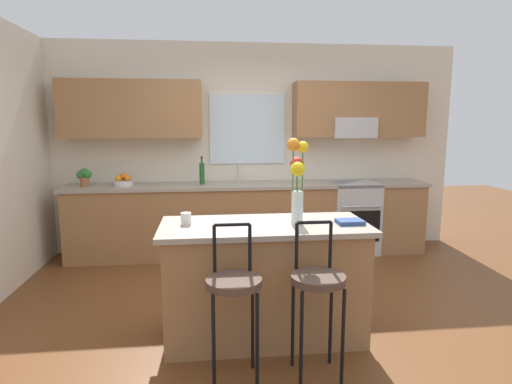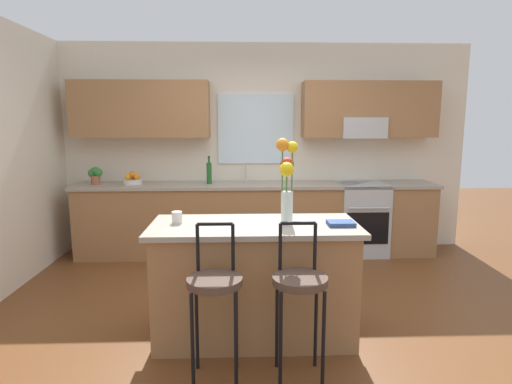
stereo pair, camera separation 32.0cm
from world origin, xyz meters
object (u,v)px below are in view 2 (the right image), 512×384
Objects in this scene: fruit_bowl_oranges at (133,180)px; bottle_olive_oil at (209,173)px; kitchen_island at (254,280)px; bar_stool_middle at (300,287)px; cookbook at (341,223)px; flower_vase at (287,177)px; oven_range at (361,218)px; bar_stool_near at (215,288)px; mug_ceramic at (177,217)px; potted_plant_small at (95,174)px.

fruit_bowl_oranges is 0.69× the size of bottle_olive_oil.
kitchen_island is 1.53× the size of bar_stool_middle.
flower_vase is at bearing 176.27° from cookbook.
flower_vase is at bearing -118.99° from oven_range.
flower_vase is 2.35m from bottle_olive_oil.
flower_vase is (0.52, 0.52, 0.66)m from bar_stool_near.
bar_stool_middle reaches higher than kitchen_island.
flower_vase is (0.24, -0.05, 0.83)m from kitchen_island.
cookbook is (0.65, -0.08, 0.47)m from kitchen_island.
mug_ceramic is at bearing -134.48° from oven_range.
bottle_olive_oil is (0.10, 2.12, 0.10)m from mug_ceramic.
bottle_olive_oil reaches higher than bar_stool_middle.
fruit_bowl_oranges is at bearing 179.80° from bottle_olive_oil.
bar_stool_middle is at bearing -64.35° from kitchen_island.
flower_vase is 0.91m from mug_ceramic.
potted_plant_small is at bearing 131.50° from kitchen_island.
oven_range is 4.16× the size of potted_plant_small.
kitchen_island is 0.86m from flower_vase.
bar_stool_near and bar_stool_middle have the same top height.
bar_stool_near is (-0.27, -0.57, 0.17)m from kitchen_island.
bar_stool_middle is 2.88m from bottle_olive_oil.
bar_stool_middle is at bearing -127.16° from cookbook.
oven_range is at bearing 66.52° from bar_stool_middle.
mug_ceramic is 0.26× the size of bottle_olive_oil.
mug_ceramic is (-0.32, 0.63, 0.33)m from bar_stool_near.
bottle_olive_oil reaches higher than potted_plant_small.
bottle_olive_oil reaches higher than fruit_bowl_oranges.
fruit_bowl_oranges is (-1.74, 2.75, 0.34)m from bar_stool_middle.
bar_stool_near is 2.97× the size of bottle_olive_oil.
oven_range is 3.23m from bar_stool_near.
bar_stool_near is 4.34× the size of fruit_bowl_oranges.
mug_ceramic is (-0.87, 0.63, 0.33)m from bar_stool_middle.
bottle_olive_oil is (-1.96, 0.02, 0.60)m from oven_range.
cookbook is (0.41, -0.03, -0.36)m from flower_vase.
mug_ceramic is at bearing -58.01° from potted_plant_small.
bottle_olive_oil reaches higher than kitchen_island.
cookbook reaches higher than oven_range.
bar_stool_near is 4.71× the size of potted_plant_small.
flower_vase reaches higher than oven_range.
flower_vase is at bearing -7.00° from mug_ceramic.
fruit_bowl_oranges reaches higher than bar_stool_middle.
bottle_olive_oil reaches higher than bar_stool_near.
bottle_olive_oil is (0.96, -0.00, 0.09)m from fruit_bowl_oranges.
potted_plant_small is at bearing 128.67° from bar_stool_middle.
flower_vase is 2.97× the size of potted_plant_small.
potted_plant_small is at bearing 179.99° from bottle_olive_oil.
fruit_bowl_oranges is 1.09× the size of potted_plant_small.
potted_plant_small is at bearing 138.87° from cookbook.
kitchen_island is at bearing -77.04° from bottle_olive_oil.
bar_stool_middle is 11.58× the size of mug_ceramic.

